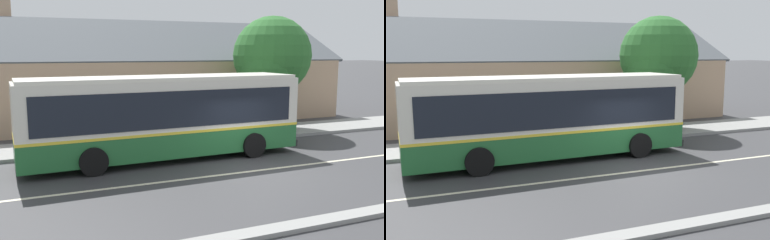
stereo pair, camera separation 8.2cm
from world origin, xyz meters
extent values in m
plane|color=#38383A|center=(0.00, 0.00, 0.00)|extent=(300.00, 300.00, 0.00)
cube|color=gray|center=(0.00, 6.00, 0.07)|extent=(60.00, 3.00, 0.15)
cube|color=gray|center=(0.00, -4.75, 0.06)|extent=(60.00, 0.50, 0.12)
cube|color=beige|center=(0.00, 0.00, 0.00)|extent=(60.00, 0.16, 0.01)
cube|color=tan|center=(-1.26, 14.22, 1.82)|extent=(25.35, 10.00, 3.65)
cube|color=#4C5156|center=(-1.26, 11.72, 4.88)|extent=(25.95, 5.07, 2.61)
cube|color=#4C5156|center=(-1.26, 16.72, 4.88)|extent=(25.95, 5.07, 2.61)
cube|color=tan|center=(-8.23, 15.22, 6.61)|extent=(0.70, 0.70, 1.20)
cube|color=black|center=(-4.22, 9.19, 2.01)|extent=(1.10, 0.06, 1.30)
cube|color=black|center=(1.70, 9.19, 2.01)|extent=(1.10, 0.06, 1.30)
cube|color=black|center=(7.61, 9.19, 2.01)|extent=(1.10, 0.06, 1.30)
cube|color=#4C3323|center=(2.54, 9.19, 1.05)|extent=(1.00, 0.06, 2.10)
cube|color=#236633|center=(-2.64, 2.90, 0.74)|extent=(10.99, 2.81, 0.93)
cube|color=yellow|center=(-2.64, 2.90, 1.25)|extent=(11.01, 2.83, 0.10)
cube|color=silver|center=(-2.64, 2.90, 2.23)|extent=(10.99, 2.81, 1.85)
cube|color=silver|center=(-2.64, 2.90, 3.21)|extent=(10.77, 2.67, 0.12)
cube|color=black|center=(-2.68, 4.16, 2.13)|extent=(10.04, 0.31, 1.35)
cube|color=black|center=(-2.60, 1.64, 2.13)|extent=(10.04, 0.31, 1.35)
cube|color=black|center=(2.84, 3.05, 2.13)|extent=(0.10, 2.20, 1.35)
cube|color=black|center=(2.84, 3.05, 3.01)|extent=(0.09, 1.75, 0.24)
cube|color=black|center=(2.86, 3.05, 0.40)|extent=(0.15, 2.50, 0.28)
cube|color=#192D99|center=(-4.04, 4.13, 0.74)|extent=(3.06, 0.12, 0.65)
cube|color=black|center=(1.58, 4.29, 1.54)|extent=(0.90, 0.06, 2.53)
cylinder|color=black|center=(0.71, 4.24, 0.50)|extent=(1.01, 0.31, 1.00)
cylinder|color=black|center=(0.78, 1.75, 0.50)|extent=(1.01, 0.31, 1.00)
cylinder|color=black|center=(-5.68, 4.07, 0.50)|extent=(1.01, 0.31, 1.00)
cylinder|color=black|center=(-5.61, 1.57, 0.50)|extent=(1.01, 0.31, 1.00)
cube|color=brown|center=(-6.62, 5.48, 0.60)|extent=(1.77, 0.10, 0.04)
cube|color=brown|center=(-6.62, 5.33, 0.60)|extent=(1.77, 0.10, 0.04)
cube|color=brown|center=(-6.62, 5.19, 0.60)|extent=(1.77, 0.10, 0.04)
cube|color=brown|center=(-6.62, 5.06, 0.90)|extent=(1.77, 0.04, 0.10)
cube|color=brown|center=(-6.62, 5.06, 1.04)|extent=(1.77, 0.04, 0.10)
cube|color=black|center=(-5.92, 5.33, 0.38)|extent=(0.08, 0.43, 0.45)
cube|color=black|center=(-7.33, 5.33, 0.38)|extent=(0.08, 0.43, 0.45)
cylinder|color=#4C3828|center=(4.75, 6.74, 1.33)|extent=(0.42, 0.42, 2.66)
sphere|color=#2D6B2D|center=(4.75, 6.74, 4.00)|extent=(4.13, 4.13, 4.13)
sphere|color=#2D6B2D|center=(4.33, 6.37, 3.38)|extent=(3.07, 3.07, 3.07)
cylinder|color=gray|center=(4.37, 5.00, 1.35)|extent=(0.07, 0.07, 2.40)
cube|color=#1959A5|center=(4.37, 4.98, 2.30)|extent=(0.36, 0.03, 0.48)
camera|label=1|loc=(-7.92, -12.78, 4.21)|focal=40.00mm
camera|label=2|loc=(-7.84, -12.81, 4.21)|focal=40.00mm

